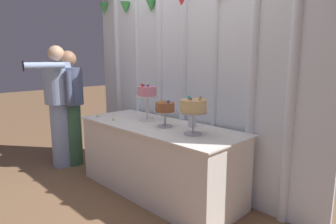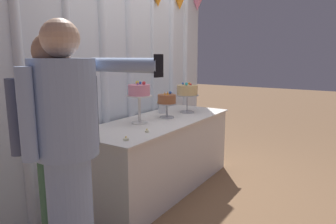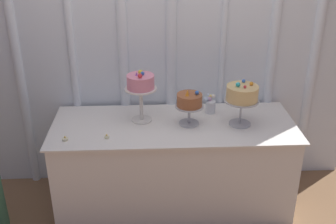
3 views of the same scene
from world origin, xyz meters
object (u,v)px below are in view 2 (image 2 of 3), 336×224
at_px(cake_display_leftmost, 139,93).
at_px(tealight_far_left, 126,139).
at_px(flower_vase, 162,107).
at_px(cake_display_rightmost, 187,91).
at_px(guest_man_pink_jacket, 68,152).
at_px(guest_man_dark_suit, 58,152).
at_px(cake_display_center, 167,101).
at_px(tealight_near_left, 147,131).
at_px(cake_table, 160,154).

distance_m(cake_display_leftmost, tealight_far_left, 0.73).
bearing_deg(tealight_far_left, flower_vase, 20.52).
distance_m(cake_display_rightmost, guest_man_pink_jacket, 2.15).
relative_size(tealight_far_left, guest_man_dark_suit, 0.03).
height_order(cake_display_rightmost, tealight_far_left, cake_display_rightmost).
distance_m(cake_display_center, cake_display_rightmost, 0.43).
bearing_deg(flower_vase, tealight_near_left, -154.01).
distance_m(cake_table, cake_display_rightmost, 0.85).
height_order(cake_display_rightmost, guest_man_pink_jacket, guest_man_pink_jacket).
distance_m(flower_vase, guest_man_dark_suit, 1.92).
bearing_deg(guest_man_dark_suit, cake_display_leftmost, 15.04).
bearing_deg(cake_table, cake_display_rightmost, -3.50).
bearing_deg(cake_display_rightmost, guest_man_dark_suit, -173.76).
distance_m(guest_man_dark_suit, guest_man_pink_jacket, 0.16).
relative_size(tealight_near_left, guest_man_dark_suit, 0.02).
relative_size(cake_display_center, guest_man_dark_suit, 0.19).
bearing_deg(flower_vase, cake_display_center, -134.21).
bearing_deg(guest_man_pink_jacket, flower_vase, 17.87).
height_order(cake_table, guest_man_pink_jacket, guest_man_pink_jacket).
bearing_deg(cake_display_leftmost, tealight_near_left, -132.23).
height_order(cake_display_center, guest_man_pink_jacket, guest_man_pink_jacket).
relative_size(cake_display_rightmost, guest_man_pink_jacket, 0.22).
height_order(tealight_far_left, guest_man_dark_suit, guest_man_dark_suit).
relative_size(cake_table, cake_display_center, 6.54).
bearing_deg(tealight_near_left, cake_display_center, 17.71).
relative_size(cake_display_leftmost, cake_display_rightmost, 1.17).
relative_size(cake_table, cake_display_rightmost, 5.35).
distance_m(tealight_far_left, guest_man_pink_jacket, 0.75).
bearing_deg(cake_display_rightmost, cake_display_center, 176.19).
bearing_deg(cake_display_leftmost, cake_table, -16.59).
height_order(cake_display_leftmost, tealight_near_left, cake_display_leftmost).
relative_size(cake_display_leftmost, tealight_near_left, 11.60).
bearing_deg(guest_man_dark_suit, tealight_near_left, 2.51).
distance_m(tealight_near_left, guest_man_pink_jacket, 1.06).
relative_size(cake_display_center, flower_vase, 1.74).
xyz_separation_m(cake_display_center, flower_vase, (0.21, 0.21, -0.13)).
relative_size(cake_display_leftmost, flower_vase, 2.50).
bearing_deg(cake_display_rightmost, flower_vase, 131.84).
xyz_separation_m(cake_display_leftmost, tealight_far_left, (-0.58, -0.32, -0.31)).
relative_size(cake_table, flower_vase, 11.40).
bearing_deg(cake_table, flower_vase, 31.89).
bearing_deg(tealight_far_left, guest_man_dark_suit, -178.02).
height_order(flower_vase, tealight_near_left, flower_vase).
bearing_deg(tealight_near_left, tealight_far_left, -176.34).
bearing_deg(tealight_near_left, cake_display_rightmost, 9.62).
xyz_separation_m(flower_vase, tealight_near_left, (-0.87, -0.42, -0.06)).
height_order(cake_display_rightmost, tealight_near_left, cake_display_rightmost).
bearing_deg(cake_display_rightmost, cake_display_leftmost, 172.09).
distance_m(cake_display_leftmost, cake_display_center, 0.42).
distance_m(cake_display_leftmost, tealight_near_left, 0.51).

